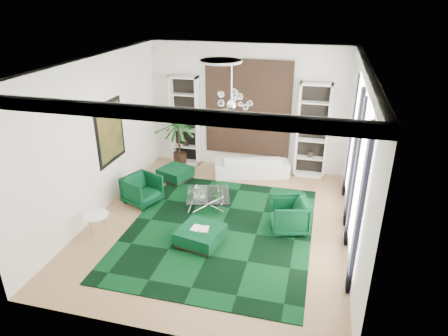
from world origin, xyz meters
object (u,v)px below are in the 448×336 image
(sofa, at_px, (251,165))
(coffee_table, at_px, (208,201))
(side_table, at_px, (97,225))
(armchair_left, at_px, (142,190))
(ottoman_front, at_px, (200,236))
(armchair_right, at_px, (289,215))
(palm, at_px, (179,130))
(ottoman_side, at_px, (175,174))

(sofa, distance_m, coffee_table, 2.33)
(sofa, bearing_deg, side_table, 37.48)
(armchair_left, bearing_deg, side_table, -168.89)
(armchair_left, bearing_deg, ottoman_front, -102.51)
(armchair_right, relative_size, coffee_table, 0.80)
(side_table, height_order, palm, palm)
(coffee_table, height_order, ottoman_front, coffee_table)
(armchair_left, bearing_deg, coffee_table, -61.63)
(ottoman_side, relative_size, ottoman_front, 0.90)
(armchair_left, distance_m, armchair_right, 3.87)
(side_table, distance_m, palm, 4.47)
(palm, bearing_deg, ottoman_front, -64.27)
(ottoman_front, xyz_separation_m, palm, (-1.96, 4.06, 0.96))
(armchair_right, height_order, side_table, armchair_right)
(armchair_left, relative_size, ottoman_front, 0.91)
(coffee_table, xyz_separation_m, ottoman_side, (-1.41, 1.34, -0.00))
(sofa, relative_size, coffee_table, 2.06)
(ottoman_front, bearing_deg, side_table, -172.50)
(palm, bearing_deg, side_table, -95.05)
(armchair_right, bearing_deg, coffee_table, -120.79)
(coffee_table, xyz_separation_m, ottoman_front, (0.28, -1.58, -0.00))
(armchair_left, relative_size, armchair_right, 0.97)
(coffee_table, bearing_deg, side_table, -137.56)
(side_table, bearing_deg, palm, 84.95)
(sofa, distance_m, ottoman_front, 3.82)
(coffee_table, distance_m, side_table, 2.80)
(sofa, distance_m, side_table, 4.95)
(palm, bearing_deg, armchair_right, -38.78)
(armchair_right, xyz_separation_m, palm, (-3.79, 3.04, 0.75))
(sofa, bearing_deg, palm, -24.80)
(sofa, relative_size, armchair_left, 2.67)
(armchair_left, relative_size, coffee_table, 0.77)
(armchair_left, bearing_deg, sofa, -23.30)
(sofa, height_order, armchair_left, armchair_left)
(ottoman_front, height_order, palm, palm)
(ottoman_side, relative_size, side_table, 1.45)
(coffee_table, bearing_deg, ottoman_front, -80.10)
(side_table, xyz_separation_m, palm, (0.39, 4.36, 0.87))
(sofa, xyz_separation_m, palm, (-2.37, 0.26, 0.82))
(armchair_right, bearing_deg, ottoman_front, -76.77)
(sofa, height_order, ottoman_front, sofa)
(ottoman_front, bearing_deg, armchair_left, 145.53)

